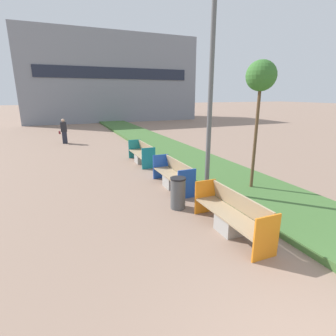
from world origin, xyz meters
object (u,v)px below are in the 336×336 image
at_px(bench_teal_frame, 142,155).
at_px(sapling_tree_near, 261,79).
at_px(bench_orange_frame, 232,217).
at_px(bench_blue_frame, 173,177).
at_px(pedestrian_walking, 64,131).
at_px(litter_bin, 178,193).
at_px(street_lamp_post, 211,73).

relative_size(bench_teal_frame, sapling_tree_near, 0.55).
xyz_separation_m(bench_orange_frame, sapling_tree_near, (2.22, 1.96, 3.25)).
relative_size(bench_blue_frame, pedestrian_walking, 1.41).
xyz_separation_m(bench_teal_frame, pedestrian_walking, (-3.21, 6.87, 0.45)).
xyz_separation_m(bench_blue_frame, litter_bin, (-0.60, -1.68, 0.09)).
height_order(bench_teal_frame, street_lamp_post, street_lamp_post).
bearing_deg(litter_bin, street_lamp_post, 20.06).
distance_m(bench_orange_frame, litter_bin, 1.82).
bearing_deg(litter_bin, bench_blue_frame, 70.27).
bearing_deg(bench_orange_frame, street_lamp_post, 74.27).
bearing_deg(bench_teal_frame, bench_blue_frame, -90.00).
bearing_deg(litter_bin, sapling_tree_near, 4.88).
bearing_deg(bench_orange_frame, bench_teal_frame, 90.01).
relative_size(litter_bin, pedestrian_walking, 0.56).
relative_size(bench_orange_frame, street_lamp_post, 0.35).
height_order(bench_blue_frame, street_lamp_post, street_lamp_post).
height_order(bench_blue_frame, sapling_tree_near, sapling_tree_near).
xyz_separation_m(bench_blue_frame, street_lamp_post, (0.61, -1.23, 3.38)).
bearing_deg(sapling_tree_near, bench_blue_frame, 147.17).
xyz_separation_m(bench_orange_frame, bench_teal_frame, (-0.00, 7.10, -0.00)).
bearing_deg(pedestrian_walking, bench_teal_frame, -64.98).
height_order(bench_orange_frame, street_lamp_post, street_lamp_post).
bearing_deg(bench_blue_frame, street_lamp_post, -63.71).
distance_m(bench_teal_frame, pedestrian_walking, 7.60).
bearing_deg(litter_bin, bench_teal_frame, 83.62).
distance_m(bench_blue_frame, pedestrian_walking, 11.06).
xyz_separation_m(litter_bin, pedestrian_walking, (-2.61, 12.25, 0.36)).
relative_size(bench_orange_frame, bench_blue_frame, 1.04).
bearing_deg(bench_orange_frame, litter_bin, 109.30).
bearing_deg(bench_orange_frame, pedestrian_walking, 102.94).
bearing_deg(bench_teal_frame, bench_orange_frame, -89.99).
bearing_deg(street_lamp_post, pedestrian_walking, 107.92).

